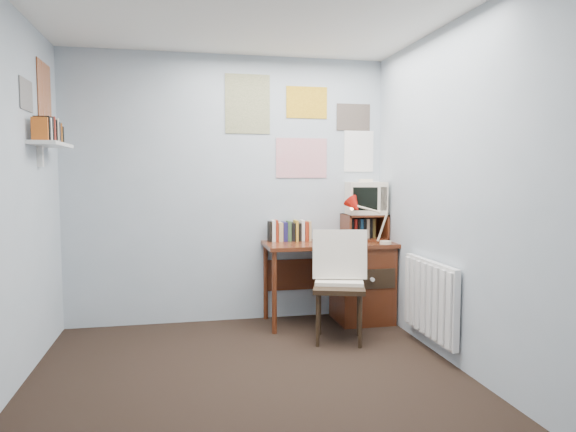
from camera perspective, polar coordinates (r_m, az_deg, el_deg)
name	(u,v)px	position (r m, az deg, el deg)	size (l,w,h in m)	color
ground	(256,397)	(3.42, -3.57, -19.39)	(3.50, 3.50, 0.00)	black
back_wall	(229,190)	(4.87, -6.57, 2.93)	(3.00, 0.02, 2.50)	#ADB9C6
right_wall	(478,196)	(3.65, 20.32, 2.10)	(0.02, 3.50, 2.50)	#ADB9C6
desk	(356,279)	(4.95, 7.56, -6.91)	(1.20, 0.55, 0.76)	#542513
desk_chair	(339,288)	(4.33, 5.70, -7.97)	(0.46, 0.44, 0.90)	black
desk_lamp	(386,223)	(4.74, 10.82, -0.77)	(0.27, 0.23, 0.38)	#B2140B
tv_riser	(364,227)	(5.02, 8.48, -1.21)	(0.40, 0.30, 0.25)	#542513
crt_tv	(365,197)	(5.02, 8.59, 2.15)	(0.36, 0.33, 0.34)	beige
book_row	(299,229)	(4.91, 1.27, -1.47)	(0.60, 0.14, 0.22)	#542513
radiator	(430,299)	(4.22, 15.53, -8.85)	(0.09, 0.80, 0.60)	white
wall_shelf	(51,144)	(4.31, -24.82, 7.23)	(0.20, 0.62, 0.24)	white
posters_back	(302,127)	(4.99, 1.53, 9.90)	(1.20, 0.01, 0.90)	white
posters_left	(36,93)	(4.37, -26.22, 12.16)	(0.01, 0.70, 0.60)	white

